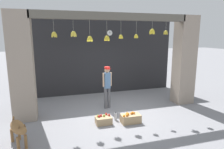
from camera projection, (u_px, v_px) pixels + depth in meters
ground_plane at (115, 112)px, 6.98m from camera, size 60.00×60.00×0.00m
shop_back_wall at (98, 57)px, 9.05m from camera, size 7.13×0.12×3.37m
shop_pillar_left at (22, 67)px, 6.12m from camera, size 0.70×0.60×3.37m
shop_pillar_right at (184, 60)px, 7.75m from camera, size 0.70×0.60×3.37m
storefront_awning at (114, 18)px, 6.47m from camera, size 5.23×0.30×0.94m
dog at (18, 128)px, 4.78m from camera, size 0.56×0.98×0.68m
shopkeeper at (107, 84)px, 7.25m from camera, size 0.34×0.26×1.54m
fruit_crate_oranges at (131, 118)px, 6.15m from camera, size 0.59×0.34×0.33m
fruit_crate_apples at (104, 120)px, 6.07m from camera, size 0.48×0.34×0.29m
water_bottle at (116, 116)px, 6.33m from camera, size 0.08×0.08×0.26m
wall_clock at (110, 33)px, 8.92m from camera, size 0.26×0.03×0.26m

